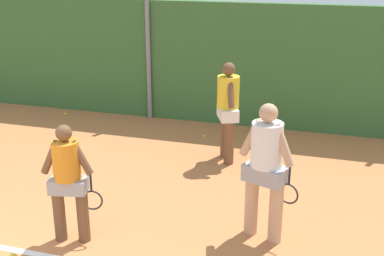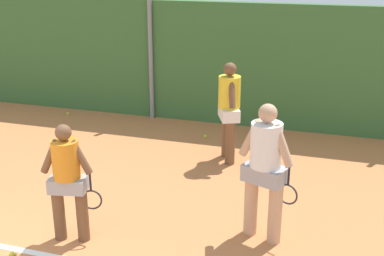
{
  "view_description": "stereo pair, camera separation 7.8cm",
  "coord_description": "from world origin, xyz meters",
  "px_view_note": "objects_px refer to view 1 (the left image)",
  "views": [
    {
      "loc": [
        4.04,
        -3.42,
        3.64
      ],
      "look_at": [
        2.13,
        3.04,
        1.25
      ],
      "focal_mm": 46.82,
      "sensor_mm": 36.0,
      "label": 1
    },
    {
      "loc": [
        4.12,
        -3.4,
        3.64
      ],
      "look_at": [
        2.13,
        3.04,
        1.25
      ],
      "focal_mm": 46.82,
      "sensor_mm": 36.0,
      "label": 2
    }
  ],
  "objects_px": {
    "tennis_ball_6": "(263,159)",
    "tennis_ball_8": "(12,255)",
    "tennis_ball_1": "(204,136)",
    "player_foreground_near": "(68,178)",
    "player_midcourt": "(266,165)",
    "player_backcourt_far": "(228,107)",
    "tennis_ball_5": "(66,114)"
  },
  "relations": [
    {
      "from": "tennis_ball_5",
      "to": "tennis_ball_8",
      "type": "xyz_separation_m",
      "value": [
        2.32,
        -5.33,
        0.0
      ]
    },
    {
      "from": "tennis_ball_1",
      "to": "player_backcourt_far",
      "type": "bearing_deg",
      "value": -54.19
    },
    {
      "from": "player_foreground_near",
      "to": "tennis_ball_5",
      "type": "bearing_deg",
      "value": 108.56
    },
    {
      "from": "player_foreground_near",
      "to": "tennis_ball_1",
      "type": "height_order",
      "value": "player_foreground_near"
    },
    {
      "from": "player_backcourt_far",
      "to": "player_midcourt",
      "type": "bearing_deg",
      "value": 179.58
    },
    {
      "from": "player_midcourt",
      "to": "tennis_ball_5",
      "type": "distance_m",
      "value": 6.65
    },
    {
      "from": "player_foreground_near",
      "to": "tennis_ball_6",
      "type": "bearing_deg",
      "value": 46.81
    },
    {
      "from": "player_midcourt",
      "to": "tennis_ball_8",
      "type": "relative_size",
      "value": 28.35
    },
    {
      "from": "player_backcourt_far",
      "to": "tennis_ball_8",
      "type": "relative_size",
      "value": 27.58
    },
    {
      "from": "tennis_ball_5",
      "to": "tennis_ball_8",
      "type": "distance_m",
      "value": 5.81
    },
    {
      "from": "tennis_ball_5",
      "to": "tennis_ball_1",
      "type": "bearing_deg",
      "value": -8.44
    },
    {
      "from": "tennis_ball_1",
      "to": "player_foreground_near",
      "type": "bearing_deg",
      "value": -98.78
    },
    {
      "from": "tennis_ball_6",
      "to": "tennis_ball_8",
      "type": "distance_m",
      "value": 4.71
    },
    {
      "from": "player_backcourt_far",
      "to": "tennis_ball_5",
      "type": "bearing_deg",
      "value": 46.83
    },
    {
      "from": "player_backcourt_far",
      "to": "tennis_ball_5",
      "type": "relative_size",
      "value": 27.58
    },
    {
      "from": "tennis_ball_1",
      "to": "tennis_ball_8",
      "type": "xyz_separation_m",
      "value": [
        -1.18,
        -4.81,
        0.0
      ]
    },
    {
      "from": "player_backcourt_far",
      "to": "tennis_ball_6",
      "type": "height_order",
      "value": "player_backcourt_far"
    },
    {
      "from": "tennis_ball_1",
      "to": "tennis_ball_6",
      "type": "bearing_deg",
      "value": -31.96
    },
    {
      "from": "player_foreground_near",
      "to": "player_backcourt_far",
      "type": "distance_m",
      "value": 3.52
    },
    {
      "from": "player_foreground_near",
      "to": "tennis_ball_1",
      "type": "distance_m",
      "value": 4.36
    },
    {
      "from": "player_midcourt",
      "to": "tennis_ball_6",
      "type": "relative_size",
      "value": 28.35
    },
    {
      "from": "tennis_ball_5",
      "to": "player_backcourt_far",
      "type": "bearing_deg",
      "value": -19.62
    },
    {
      "from": "player_backcourt_far",
      "to": "player_foreground_near",
      "type": "bearing_deg",
      "value": 133.7
    },
    {
      "from": "player_backcourt_far",
      "to": "tennis_ball_5",
      "type": "xyz_separation_m",
      "value": [
        -4.2,
        1.5,
        -0.99
      ]
    },
    {
      "from": "tennis_ball_1",
      "to": "tennis_ball_5",
      "type": "relative_size",
      "value": 1.0
    },
    {
      "from": "tennis_ball_5",
      "to": "player_foreground_near",
      "type": "bearing_deg",
      "value": -59.03
    },
    {
      "from": "tennis_ball_6",
      "to": "player_foreground_near",
      "type": "bearing_deg",
      "value": -120.78
    },
    {
      "from": "player_midcourt",
      "to": "player_foreground_near",
      "type": "bearing_deg",
      "value": -141.63
    },
    {
      "from": "tennis_ball_6",
      "to": "tennis_ball_8",
      "type": "relative_size",
      "value": 1.0
    },
    {
      "from": "player_foreground_near",
      "to": "tennis_ball_8",
      "type": "bearing_deg",
      "value": -144.17
    },
    {
      "from": "tennis_ball_1",
      "to": "tennis_ball_6",
      "type": "relative_size",
      "value": 1.0
    },
    {
      "from": "tennis_ball_6",
      "to": "tennis_ball_5",
      "type": "bearing_deg",
      "value": 164.29
    }
  ]
}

